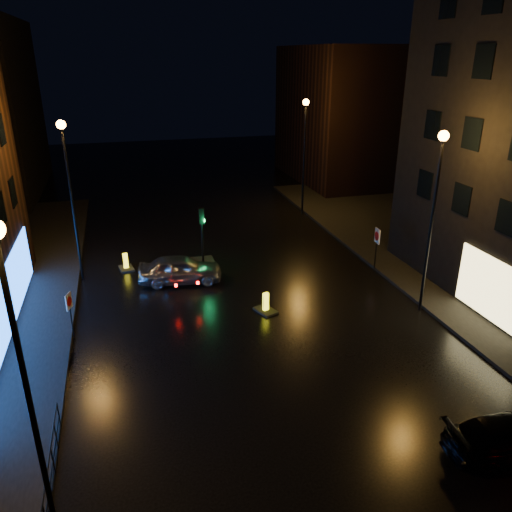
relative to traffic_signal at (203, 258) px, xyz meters
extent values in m
plane|color=black|center=(1.20, -14.00, -0.50)|extent=(120.00, 120.00, 0.00)
cube|color=black|center=(15.20, -6.00, -0.43)|extent=(12.00, 44.00, 0.15)
cube|color=black|center=(16.20, 18.00, 5.50)|extent=(8.00, 14.00, 12.00)
cylinder|color=black|center=(-6.60, -16.00, 3.50)|extent=(0.14, 0.14, 8.00)
cylinder|color=black|center=(-6.60, 0.00, 3.50)|extent=(0.14, 0.14, 8.00)
cylinder|color=black|center=(-6.60, 0.00, 7.50)|extent=(0.20, 0.20, 0.25)
sphere|color=orange|center=(-6.60, 0.00, 7.65)|extent=(0.44, 0.44, 0.44)
cylinder|color=black|center=(9.00, -8.00, 3.50)|extent=(0.14, 0.14, 8.00)
cylinder|color=black|center=(9.00, -8.00, 7.50)|extent=(0.20, 0.20, 0.25)
sphere|color=orange|center=(9.00, -8.00, 7.65)|extent=(0.44, 0.44, 0.44)
cylinder|color=black|center=(9.00, 8.00, 3.50)|extent=(0.14, 0.14, 8.00)
cylinder|color=black|center=(9.00, 8.00, 7.50)|extent=(0.20, 0.20, 0.25)
sphere|color=orange|center=(9.00, 8.00, 7.65)|extent=(0.44, 0.44, 0.44)
cube|color=black|center=(0.00, 0.00, -0.44)|extent=(1.40, 2.40, 0.12)
cylinder|color=black|center=(0.00, 0.00, 0.90)|extent=(0.12, 0.12, 2.80)
cube|color=black|center=(0.00, 0.00, 2.50)|extent=(0.28, 0.22, 0.90)
cylinder|color=#0CFF59|center=(0.14, 0.00, 2.22)|extent=(0.05, 0.18, 0.18)
cylinder|color=black|center=(-6.80, -15.00, 0.47)|extent=(0.05, 6.00, 0.05)
cylinder|color=black|center=(-6.80, -15.00, 0.00)|extent=(0.04, 6.00, 0.04)
cylinder|color=black|center=(-6.80, -15.00, 0.00)|extent=(0.04, 0.04, 1.00)
cylinder|color=black|center=(-6.80, -12.00, 0.00)|extent=(0.04, 0.04, 1.00)
imported|color=#AEB1B6|center=(-1.54, -1.83, 0.24)|extent=(4.54, 2.31, 1.48)
imported|color=black|center=(6.45, -16.82, 0.09)|extent=(4.22, 1.96, 1.19)
cube|color=black|center=(1.89, -6.20, -0.46)|extent=(1.08, 1.29, 0.09)
cube|color=yellow|center=(1.89, -6.20, 0.00)|extent=(0.30, 0.25, 0.92)
cube|color=black|center=(1.89, -6.20, 0.00)|extent=(0.26, 0.12, 0.55)
cube|color=black|center=(-4.29, 0.69, -0.46)|extent=(0.89, 1.19, 0.09)
cube|color=yellow|center=(-4.29, 0.69, 0.00)|extent=(0.28, 0.20, 0.91)
cube|color=black|center=(-4.29, 0.69, 0.00)|extent=(0.27, 0.06, 0.54)
cylinder|color=black|center=(-6.70, -6.29, 0.52)|extent=(0.06, 0.06, 2.05)
cube|color=silver|center=(-6.70, -6.29, 1.27)|extent=(0.22, 0.50, 0.70)
cylinder|color=#B20C0C|center=(-6.67, -6.30, 1.27)|extent=(0.16, 0.39, 0.41)
cylinder|color=black|center=(9.10, -3.29, 0.71)|extent=(0.07, 0.07, 2.42)
cube|color=silver|center=(9.10, -3.29, 1.59)|extent=(0.11, 0.61, 0.82)
cylinder|color=#B20C0C|center=(9.07, -3.29, 1.59)|extent=(0.06, 0.48, 0.48)
camera|label=1|loc=(-4.14, -26.17, 10.82)|focal=35.00mm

